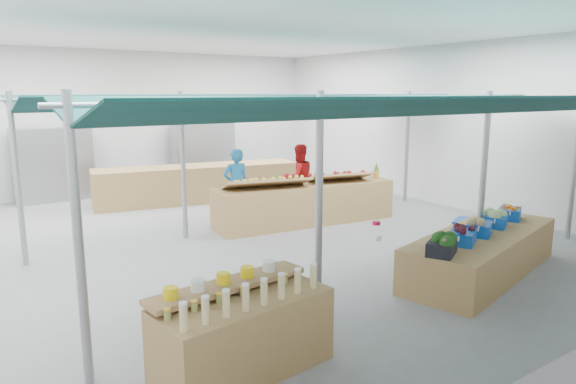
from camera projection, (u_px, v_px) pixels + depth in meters
The scene contains 23 objects.
floor at pixel (240, 236), 10.81m from camera, with size 13.00×13.00×0.00m, color slate.
hall at pixel (206, 107), 11.47m from camera, with size 13.00×13.00×13.00m.
pole_grid at pixel (320, 156), 9.46m from camera, with size 10.00×4.60×3.00m.
awnings at pixel (320, 103), 9.27m from camera, with size 9.50×7.08×0.30m.
back_shelving_left at pixel (53, 165), 14.11m from camera, with size 2.00×0.50×2.00m, color #B23F33.
back_shelving_right at pixel (203, 154), 16.59m from camera, with size 2.00×0.50×2.00m, color #B23F33.
bottle_shelf at pixel (241, 331), 5.49m from camera, with size 1.98×1.32×1.12m.
veg_counter at pixel (482, 253), 8.50m from camera, with size 3.64×1.21×0.71m, color #9B7B44.
fruit_counter at pixel (305, 204), 11.80m from camera, with size 4.25×1.01×0.91m, color #9B7B44.
far_counter at pixel (198, 183), 14.20m from camera, with size 5.53×1.11×1.00m, color #9B7B44.
crate_stack at pixel (465, 237), 9.49m from camera, with size 0.56×0.39×0.67m, color #0F47A8.
vendor_left at pixel (236, 185), 11.95m from camera, with size 0.62×0.41×1.70m, color #1A6CAA.
vendor_right at pixel (299, 178), 12.95m from camera, with size 0.83×0.64×1.70m, color #AA1415.
crate_broccoli at pixel (442, 244), 7.25m from camera, with size 0.61×0.54×0.35m.
crate_beets at pixel (463, 235), 7.77m from camera, with size 0.61×0.54×0.29m.
crate_celeriac at pixel (480, 226), 8.25m from camera, with size 0.61×0.54×0.31m.
crate_cabbage at pixel (496, 218), 8.77m from camera, with size 0.61×0.54×0.35m.
crate_carrots at pixel (510, 213), 9.30m from camera, with size 0.61×0.54×0.29m.
sparrow at pixel (445, 242), 7.03m from camera, with size 0.12×0.09×0.11m.
pole_ribbon at pixel (377, 224), 7.47m from camera, with size 0.12×0.12×0.28m.
apple_heap_yellow at pixel (267, 181), 11.13m from camera, with size 2.01×1.13×0.27m.
apple_heap_red at pixel (340, 175), 11.98m from camera, with size 1.62×1.03×0.27m.
pineapple at pixel (376, 171), 12.46m from camera, with size 0.14×0.14×0.39m.
Camera 1 is at (-5.03, -9.20, 2.97)m, focal length 32.00 mm.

